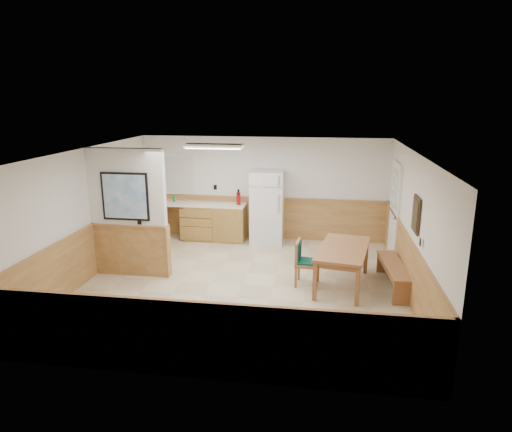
% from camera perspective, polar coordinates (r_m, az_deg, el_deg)
% --- Properties ---
extents(ground, '(6.00, 6.00, 0.00)m').
position_cam_1_polar(ground, '(8.68, -1.75, -8.54)').
color(ground, beige).
rests_on(ground, ground).
extents(ceiling, '(6.00, 6.00, 0.02)m').
position_cam_1_polar(ceiling, '(8.03, -1.89, 8.08)').
color(ceiling, white).
rests_on(ceiling, back_wall).
extents(back_wall, '(6.00, 0.02, 2.50)m').
position_cam_1_polar(back_wall, '(11.15, 0.92, 3.45)').
color(back_wall, white).
rests_on(back_wall, ground).
extents(right_wall, '(0.02, 6.00, 2.50)m').
position_cam_1_polar(right_wall, '(8.29, 19.05, -1.33)').
color(right_wall, white).
rests_on(right_wall, ground).
extents(left_wall, '(0.02, 6.00, 2.50)m').
position_cam_1_polar(left_wall, '(9.27, -20.39, 0.19)').
color(left_wall, white).
rests_on(left_wall, ground).
extents(wainscot_back, '(6.00, 0.04, 1.00)m').
position_cam_1_polar(wainscot_back, '(11.31, 0.89, -0.30)').
color(wainscot_back, tan).
rests_on(wainscot_back, ground).
extents(wainscot_right, '(0.04, 6.00, 1.00)m').
position_cam_1_polar(wainscot_right, '(8.52, 18.49, -6.18)').
color(wainscot_right, tan).
rests_on(wainscot_right, ground).
extents(wainscot_left, '(0.04, 6.00, 1.00)m').
position_cam_1_polar(wainscot_left, '(9.46, -19.88, -4.21)').
color(wainscot_left, tan).
rests_on(wainscot_left, ground).
extents(partition_wall, '(1.50, 0.20, 2.50)m').
position_cam_1_polar(partition_wall, '(9.11, -15.66, 0.22)').
color(partition_wall, white).
rests_on(partition_wall, ground).
extents(kitchen_counter, '(2.20, 0.61, 1.00)m').
position_cam_1_polar(kitchen_counter, '(11.25, -5.42, -0.64)').
color(kitchen_counter, '#AE853D').
rests_on(kitchen_counter, ground).
extents(exterior_door, '(0.07, 1.02, 2.15)m').
position_cam_1_polar(exterior_door, '(10.15, 16.90, 0.53)').
color(exterior_door, white).
rests_on(exterior_door, ground).
extents(kitchen_window, '(0.80, 0.04, 1.00)m').
position_cam_1_polar(kitchen_window, '(11.54, -9.53, 5.15)').
color(kitchen_window, white).
rests_on(kitchen_window, back_wall).
extents(wall_painting, '(0.04, 0.50, 0.60)m').
position_cam_1_polar(wall_painting, '(7.93, 19.36, 0.17)').
color(wall_painting, '#382416').
rests_on(wall_painting, right_wall).
extents(fluorescent_fixture, '(1.20, 0.30, 0.09)m').
position_cam_1_polar(fluorescent_fixture, '(9.47, -5.29, 8.70)').
color(fluorescent_fixture, white).
rests_on(fluorescent_fixture, ceiling).
extents(refrigerator, '(0.79, 0.73, 1.75)m').
position_cam_1_polar(refrigerator, '(10.86, 1.40, 1.11)').
color(refrigerator, white).
rests_on(refrigerator, ground).
extents(dining_table, '(1.12, 1.80, 0.75)m').
position_cam_1_polar(dining_table, '(8.54, 10.84, -4.49)').
color(dining_table, '#9B5E39').
rests_on(dining_table, ground).
extents(dining_bench, '(0.46, 1.63, 0.45)m').
position_cam_1_polar(dining_bench, '(8.81, 16.86, -6.44)').
color(dining_bench, '#9B5E39').
rests_on(dining_bench, ground).
extents(dining_chair, '(0.63, 0.47, 0.85)m').
position_cam_1_polar(dining_chair, '(8.55, 5.90, -5.41)').
color(dining_chair, '#9B5E39').
rests_on(dining_chair, ground).
extents(fire_extinguisher, '(0.11, 0.11, 0.38)m').
position_cam_1_polar(fire_extinguisher, '(10.95, -2.21, 2.26)').
color(fire_extinguisher, '#A90909').
rests_on(fire_extinguisher, kitchen_counter).
extents(soap_bottle, '(0.08, 0.08, 0.19)m').
position_cam_1_polar(soap_bottle, '(11.43, -10.22, 2.20)').
color(soap_bottle, '#178233').
rests_on(soap_bottle, kitchen_counter).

